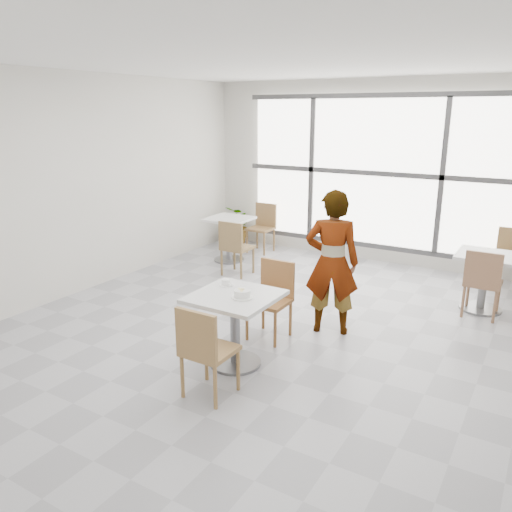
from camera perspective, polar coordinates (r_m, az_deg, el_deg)
The scene contains 18 objects.
floor at distance 5.93m, azimuth 1.51°, elevation -8.63°, with size 7.00×7.00×0.00m, color #9E9EA5.
ceiling at distance 5.41m, azimuth 1.76°, elevation 21.61°, with size 7.00×7.00×0.00m, color white.
wall_back at distance 8.66m, azimuth 13.25°, elevation 9.19°, with size 6.00×6.00×0.00m, color silver.
wall_left at distance 7.41m, azimuth -19.21°, elevation 7.61°, with size 7.00×7.00×0.00m, color silver.
window at distance 8.60m, azimuth 13.12°, elevation 9.15°, with size 4.60×0.07×2.52m.
main_table at distance 5.03m, azimuth -2.40°, elevation -6.84°, with size 0.80×0.80×0.75m.
chair_near at distance 4.48m, azimuth -5.90°, elevation -10.21°, with size 0.42×0.42×0.87m.
chair_far at distance 5.68m, azimuth 1.91°, elevation -4.32°, with size 0.42×0.42×0.87m.
oatmeal_bowl at distance 4.84m, azimuth -1.57°, elevation -4.28°, with size 0.21×0.21×0.09m.
coffee_cup at distance 5.19m, azimuth -3.45°, elevation -3.06°, with size 0.16×0.13×0.07m.
person at distance 5.74m, azimuth 8.61°, elevation -0.76°, with size 0.61×0.40×1.67m, color black.
bg_table_left at distance 8.57m, azimuth -3.10°, elevation 2.63°, with size 0.70×0.70×0.75m.
bg_table_right at distance 7.03m, azimuth 24.48°, elevation -1.86°, with size 0.70×0.70×0.75m.
bg_chair_left_near at distance 7.75m, azimuth -2.45°, elevation 1.30°, with size 0.42×0.42×0.87m.
bg_chair_left_far at distance 9.16m, azimuth 0.79°, elevation 3.63°, with size 0.42×0.42×0.87m.
bg_chair_right_near at distance 6.75m, azimuth 24.32°, elevation -2.43°, with size 0.42×0.42×0.87m.
bg_chair_right_far at distance 8.08m, azimuth 26.93°, elevation 0.13°, with size 0.42×0.42×0.87m.
plant_left at distance 9.66m, azimuth -2.06°, elevation 3.52°, with size 0.68×0.59×0.75m, color #478137.
Camera 1 is at (2.65, -4.69, 2.48)m, focal length 35.28 mm.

